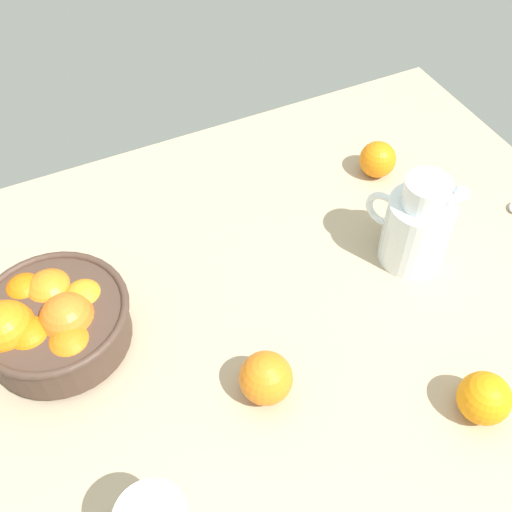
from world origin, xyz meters
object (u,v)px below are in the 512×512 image
at_px(fruit_bowl, 53,322).
at_px(loose_orange_0, 266,378).
at_px(juice_pitcher, 416,230).
at_px(loose_orange_1, 484,398).
at_px(loose_orange_2, 378,159).

distance_m(fruit_bowl, loose_orange_0, 0.32).
xyz_separation_m(juice_pitcher, loose_orange_0, (-0.34, -0.13, -0.03)).
distance_m(loose_orange_1, loose_orange_2, 0.51).
xyz_separation_m(loose_orange_0, loose_orange_1, (0.26, -0.16, -0.00)).
bearing_deg(fruit_bowl, juice_pitcher, -8.31).
relative_size(fruit_bowl, loose_orange_2, 3.23).
height_order(juice_pitcher, loose_orange_0, juice_pitcher).
relative_size(juice_pitcher, loose_orange_0, 2.32).
xyz_separation_m(juice_pitcher, loose_orange_1, (-0.08, -0.28, -0.03)).
relative_size(fruit_bowl, loose_orange_0, 2.92).
xyz_separation_m(loose_orange_0, loose_orange_2, (0.40, 0.33, -0.00)).
bearing_deg(juice_pitcher, loose_orange_0, -159.31).
bearing_deg(loose_orange_2, juice_pitcher, -107.29).
height_order(loose_orange_0, loose_orange_1, loose_orange_0).
distance_m(fruit_bowl, juice_pitcher, 0.59).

